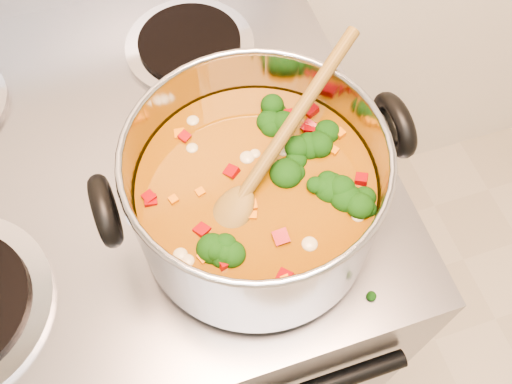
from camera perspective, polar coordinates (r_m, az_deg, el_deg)
electric_range at (r=1.19m, az=-11.05°, el=-8.57°), size 0.77×0.69×1.08m
stockpot at (r=0.63m, az=-0.07°, el=-0.14°), size 0.33×0.28×0.17m
wooden_spoon at (r=0.60m, az=0.73°, el=2.67°), size 0.23×0.18×0.11m
cooktop_crumbs at (r=0.71m, az=0.09°, el=-3.53°), size 0.33×0.28×0.01m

